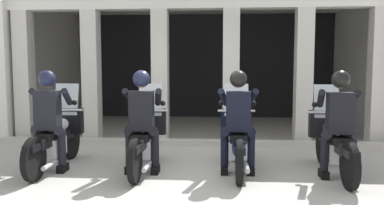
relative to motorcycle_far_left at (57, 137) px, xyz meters
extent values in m
plane|color=#A8A59E|center=(2.19, 2.96, -0.50)|extent=(80.00, 80.00, 0.00)
cube|color=black|center=(2.10, 6.72, 1.15)|extent=(8.69, 0.24, 3.30)
cube|color=silver|center=(2.10, 4.49, 2.88)|extent=(8.69, 4.87, 0.16)
cube|color=silver|center=(-2.15, 4.49, 1.15)|extent=(0.30, 4.87, 3.30)
cube|color=silver|center=(6.35, 4.49, 1.15)|extent=(0.30, 4.87, 3.30)
cube|color=beige|center=(-1.75, 2.40, 0.93)|extent=(0.35, 0.36, 2.86)
cube|color=beige|center=(-0.21, 2.40, 0.93)|extent=(0.35, 0.36, 2.86)
cube|color=beige|center=(1.33, 2.40, 0.93)|extent=(0.35, 0.36, 2.86)
cube|color=beige|center=(2.87, 2.40, 0.93)|extent=(0.35, 0.36, 2.86)
cube|color=beige|center=(4.41, 2.40, 0.93)|extent=(0.35, 0.36, 2.86)
cube|color=beige|center=(5.95, 2.40, 0.93)|extent=(0.35, 0.36, 2.86)
cube|color=#B7B5AD|center=(2.10, 1.90, -0.44)|extent=(8.29, 0.24, 0.12)
cylinder|color=black|center=(0.00, 0.58, -0.18)|extent=(0.09, 0.64, 0.64)
cylinder|color=black|center=(0.00, -0.82, -0.18)|extent=(0.09, 0.64, 0.64)
cube|color=black|center=(0.00, 0.58, 0.03)|extent=(0.14, 0.44, 0.08)
cube|color=silver|center=(0.00, -0.17, -0.13)|extent=(0.28, 0.44, 0.28)
cube|color=black|center=(0.00, -0.12, 0.00)|extent=(0.18, 1.24, 0.16)
ellipsoid|color=#B2B2B7|center=(0.00, 0.10, 0.18)|extent=(0.26, 0.48, 0.22)
cube|color=black|center=(0.00, -0.30, 0.07)|extent=(0.24, 0.52, 0.10)
cube|color=black|center=(0.00, -0.76, 0.00)|extent=(0.16, 0.48, 0.10)
cylinder|color=silver|center=(0.00, 0.52, 0.06)|extent=(0.05, 0.24, 0.53)
cube|color=black|center=(0.00, 0.46, 0.20)|extent=(0.52, 0.16, 0.44)
sphere|color=silver|center=(0.00, 0.56, 0.22)|extent=(0.18, 0.18, 0.18)
cube|color=silver|center=(0.00, 0.44, 0.57)|extent=(0.40, 0.14, 0.54)
cylinder|color=silver|center=(0.00, 0.36, 0.40)|extent=(0.62, 0.04, 0.04)
cylinder|color=silver|center=(0.12, -0.52, -0.32)|extent=(0.07, 0.55, 0.07)
cube|color=black|center=(0.00, -0.32, 0.47)|extent=(0.36, 0.22, 0.60)
cube|color=#14193F|center=(0.00, -0.20, 0.49)|extent=(0.05, 0.02, 0.32)
sphere|color=#936B51|center=(0.00, -0.30, 0.92)|extent=(0.21, 0.21, 0.21)
sphere|color=#191E38|center=(0.00, -0.30, 0.95)|extent=(0.26, 0.26, 0.26)
cylinder|color=black|center=(0.14, -0.30, 0.16)|extent=(0.26, 0.29, 0.17)
cylinder|color=black|center=(0.20, -0.30, -0.12)|extent=(0.12, 0.12, 0.53)
cube|color=black|center=(0.20, -0.29, -0.44)|extent=(0.11, 0.26, 0.12)
cylinder|color=black|center=(-0.14, -0.30, 0.16)|extent=(0.26, 0.29, 0.17)
cylinder|color=black|center=(-0.20, -0.30, -0.12)|extent=(0.12, 0.12, 0.53)
cube|color=black|center=(-0.20, -0.29, -0.44)|extent=(0.11, 0.26, 0.12)
cylinder|color=black|center=(0.22, -0.09, 0.66)|extent=(0.19, 0.48, 0.31)
sphere|color=black|center=(0.26, 0.12, 0.55)|extent=(0.09, 0.09, 0.09)
cylinder|color=black|center=(-0.22, -0.09, 0.66)|extent=(0.19, 0.48, 0.31)
sphere|color=black|center=(-0.26, 0.12, 0.55)|extent=(0.09, 0.09, 0.09)
cylinder|color=black|center=(1.46, 0.60, -0.18)|extent=(0.09, 0.64, 0.64)
cylinder|color=black|center=(1.46, -0.80, -0.18)|extent=(0.09, 0.64, 0.64)
cube|color=black|center=(1.46, 0.60, 0.03)|extent=(0.14, 0.44, 0.08)
cube|color=silver|center=(1.46, -0.15, -0.13)|extent=(0.28, 0.44, 0.28)
cube|color=black|center=(1.46, -0.10, 0.00)|extent=(0.18, 1.24, 0.16)
ellipsoid|color=black|center=(1.46, 0.12, 0.18)|extent=(0.26, 0.48, 0.22)
cube|color=black|center=(1.46, -0.28, 0.07)|extent=(0.24, 0.52, 0.10)
cube|color=black|center=(1.46, -0.74, 0.00)|extent=(0.16, 0.48, 0.10)
cylinder|color=silver|center=(1.46, 0.54, 0.06)|extent=(0.05, 0.24, 0.53)
cube|color=black|center=(1.46, 0.48, 0.20)|extent=(0.52, 0.16, 0.44)
sphere|color=silver|center=(1.46, 0.58, 0.22)|extent=(0.18, 0.18, 0.18)
cube|color=silver|center=(1.46, 0.46, 0.57)|extent=(0.40, 0.14, 0.54)
cylinder|color=silver|center=(1.46, 0.38, 0.40)|extent=(0.62, 0.04, 0.04)
cylinder|color=silver|center=(1.58, -0.50, -0.32)|extent=(0.07, 0.55, 0.07)
cube|color=black|center=(1.46, -0.30, 0.47)|extent=(0.36, 0.22, 0.60)
cube|color=black|center=(1.46, -0.18, 0.49)|extent=(0.05, 0.02, 0.32)
sphere|color=tan|center=(1.46, -0.28, 0.92)|extent=(0.21, 0.21, 0.21)
sphere|color=#191E38|center=(1.46, -0.28, 0.95)|extent=(0.26, 0.26, 0.26)
cylinder|color=black|center=(1.60, -0.28, 0.16)|extent=(0.26, 0.29, 0.17)
cylinder|color=black|center=(1.66, -0.28, -0.12)|extent=(0.12, 0.12, 0.53)
cube|color=black|center=(1.66, -0.27, -0.44)|extent=(0.11, 0.26, 0.12)
cylinder|color=black|center=(1.32, -0.28, 0.16)|extent=(0.26, 0.29, 0.17)
cylinder|color=black|center=(1.26, -0.28, -0.12)|extent=(0.12, 0.12, 0.53)
cube|color=black|center=(1.26, -0.27, -0.44)|extent=(0.11, 0.26, 0.12)
cylinder|color=black|center=(1.68, -0.07, 0.66)|extent=(0.19, 0.48, 0.31)
sphere|color=black|center=(1.72, 0.14, 0.55)|extent=(0.09, 0.09, 0.09)
cylinder|color=black|center=(1.24, -0.07, 0.66)|extent=(0.19, 0.48, 0.31)
sphere|color=black|center=(1.20, 0.14, 0.55)|extent=(0.09, 0.09, 0.09)
cylinder|color=black|center=(2.92, 0.66, -0.18)|extent=(0.09, 0.64, 0.64)
cylinder|color=black|center=(2.92, -0.74, -0.18)|extent=(0.09, 0.64, 0.64)
cube|color=black|center=(2.92, 0.66, 0.03)|extent=(0.14, 0.44, 0.08)
cube|color=silver|center=(2.92, -0.09, -0.13)|extent=(0.28, 0.44, 0.28)
cube|color=black|center=(2.92, -0.04, 0.00)|extent=(0.18, 1.24, 0.16)
ellipsoid|color=#B2B2B7|center=(2.92, 0.18, 0.18)|extent=(0.26, 0.48, 0.22)
cube|color=black|center=(2.92, -0.22, 0.07)|extent=(0.24, 0.52, 0.10)
cube|color=black|center=(2.92, -0.68, 0.00)|extent=(0.16, 0.48, 0.10)
cylinder|color=silver|center=(2.92, 0.60, 0.06)|extent=(0.05, 0.24, 0.53)
cube|color=black|center=(2.92, 0.54, 0.20)|extent=(0.52, 0.16, 0.44)
sphere|color=silver|center=(2.92, 0.64, 0.22)|extent=(0.18, 0.18, 0.18)
cube|color=silver|center=(2.92, 0.52, 0.57)|extent=(0.40, 0.14, 0.54)
cylinder|color=silver|center=(2.92, 0.44, 0.40)|extent=(0.62, 0.04, 0.04)
cylinder|color=silver|center=(3.04, -0.44, -0.32)|extent=(0.07, 0.55, 0.07)
cube|color=black|center=(2.92, -0.24, 0.47)|extent=(0.36, 0.22, 0.60)
cube|color=#14193F|center=(2.92, -0.12, 0.49)|extent=(0.05, 0.02, 0.32)
sphere|color=tan|center=(2.92, -0.22, 0.92)|extent=(0.21, 0.21, 0.21)
sphere|color=black|center=(2.92, -0.22, 0.95)|extent=(0.26, 0.26, 0.26)
cylinder|color=black|center=(3.06, -0.22, 0.16)|extent=(0.26, 0.29, 0.17)
cylinder|color=black|center=(3.12, -0.22, -0.12)|extent=(0.12, 0.12, 0.53)
cube|color=black|center=(3.12, -0.21, -0.44)|extent=(0.11, 0.26, 0.12)
cylinder|color=black|center=(2.78, -0.22, 0.16)|extent=(0.26, 0.29, 0.17)
cylinder|color=black|center=(2.72, -0.22, -0.12)|extent=(0.12, 0.12, 0.53)
cube|color=black|center=(2.72, -0.21, -0.44)|extent=(0.11, 0.26, 0.12)
cylinder|color=black|center=(3.14, -0.01, 0.66)|extent=(0.19, 0.48, 0.31)
sphere|color=black|center=(3.18, 0.20, 0.55)|extent=(0.09, 0.09, 0.09)
cylinder|color=black|center=(2.70, -0.01, 0.66)|extent=(0.19, 0.48, 0.31)
sphere|color=black|center=(2.66, 0.20, 0.55)|extent=(0.09, 0.09, 0.09)
cylinder|color=black|center=(4.38, 0.53, -0.18)|extent=(0.09, 0.64, 0.64)
cylinder|color=black|center=(4.38, -0.87, -0.18)|extent=(0.09, 0.64, 0.64)
cube|color=black|center=(4.38, 0.53, 0.03)|extent=(0.14, 0.44, 0.08)
cube|color=silver|center=(4.38, -0.22, -0.13)|extent=(0.28, 0.44, 0.28)
cube|color=black|center=(4.38, -0.17, 0.00)|extent=(0.18, 1.24, 0.16)
ellipsoid|color=#1E2338|center=(4.38, 0.05, 0.18)|extent=(0.26, 0.48, 0.22)
cube|color=black|center=(4.38, -0.35, 0.07)|extent=(0.24, 0.52, 0.10)
cube|color=black|center=(4.38, -0.81, 0.00)|extent=(0.16, 0.48, 0.10)
cylinder|color=silver|center=(4.38, 0.47, 0.06)|extent=(0.05, 0.24, 0.53)
cube|color=black|center=(4.38, 0.41, 0.20)|extent=(0.52, 0.16, 0.44)
sphere|color=silver|center=(4.38, 0.51, 0.22)|extent=(0.18, 0.18, 0.18)
cube|color=silver|center=(4.38, 0.39, 0.57)|extent=(0.40, 0.14, 0.54)
cylinder|color=silver|center=(4.38, 0.31, 0.40)|extent=(0.62, 0.04, 0.04)
cylinder|color=silver|center=(4.50, -0.57, -0.32)|extent=(0.07, 0.55, 0.07)
cube|color=black|center=(4.38, -0.37, 0.47)|extent=(0.36, 0.22, 0.60)
cube|color=#14193F|center=(4.38, -0.25, 0.49)|extent=(0.05, 0.02, 0.32)
sphere|color=tan|center=(4.38, -0.35, 0.92)|extent=(0.21, 0.21, 0.21)
sphere|color=black|center=(4.38, -0.35, 0.95)|extent=(0.26, 0.26, 0.26)
cylinder|color=black|center=(4.52, -0.35, 0.16)|extent=(0.26, 0.29, 0.17)
cylinder|color=black|center=(4.58, -0.35, -0.12)|extent=(0.12, 0.12, 0.53)
cube|color=black|center=(4.58, -0.34, -0.44)|extent=(0.11, 0.26, 0.12)
cylinder|color=black|center=(4.24, -0.35, 0.16)|extent=(0.26, 0.29, 0.17)
cylinder|color=black|center=(4.18, -0.35, -0.12)|extent=(0.12, 0.12, 0.53)
cube|color=black|center=(4.18, -0.34, -0.44)|extent=(0.11, 0.26, 0.12)
cylinder|color=black|center=(4.60, -0.14, 0.66)|extent=(0.19, 0.48, 0.31)
sphere|color=black|center=(4.64, 0.07, 0.55)|extent=(0.09, 0.09, 0.09)
cylinder|color=black|center=(4.16, -0.14, 0.66)|extent=(0.19, 0.48, 0.31)
sphere|color=black|center=(4.12, 0.07, 0.55)|extent=(0.09, 0.09, 0.09)
camera|label=1|loc=(2.66, -6.15, 1.14)|focal=36.85mm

